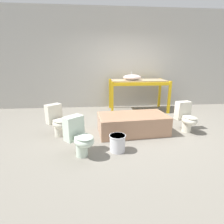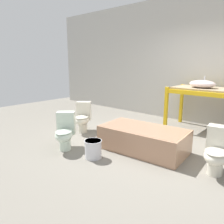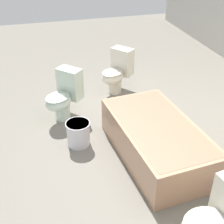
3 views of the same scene
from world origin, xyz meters
name	(u,v)px [view 1 (image 1 of 3)]	position (x,y,z in m)	size (l,w,h in m)	color
ground_plane	(136,127)	(0.00, 0.00, 0.00)	(12.00, 12.00, 0.00)	slate
warehouse_wall_rear	(124,60)	(0.00, 2.17, 1.60)	(10.80, 0.08, 3.20)	beige
shelving_rack	(138,84)	(0.38, 1.52, 0.85)	(1.81, 0.90, 0.99)	yellow
sink_basin	(132,77)	(0.16, 1.46, 1.08)	(0.56, 0.40, 0.25)	silver
bathtub_main	(133,122)	(-0.16, -0.31, 0.24)	(1.55, 0.91, 0.42)	tan
toilet_near	(79,136)	(-1.25, -1.18, 0.34)	(0.60, 0.61, 0.66)	silver
toilet_far	(57,120)	(-1.79, -0.29, 0.34)	(0.58, 0.62, 0.66)	silver
toilet_extra	(186,117)	(1.07, -0.32, 0.34)	(0.40, 0.59, 0.66)	silver
bucket_white	(117,143)	(-0.60, -1.12, 0.16)	(0.29, 0.29, 0.30)	silver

